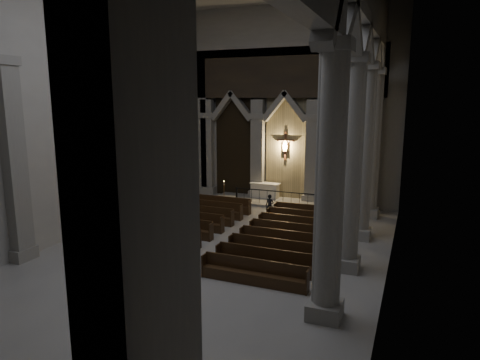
{
  "coord_description": "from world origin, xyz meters",
  "views": [
    {
      "loc": [
        7.67,
        -14.36,
        6.44
      ],
      "look_at": [
        0.49,
        3.0,
        2.86
      ],
      "focal_mm": 32.0,
      "sensor_mm": 36.0,
      "label": 1
    }
  ],
  "objects": [
    {
      "name": "candle_stand_left",
      "position": [
        -3.17,
        9.23,
        0.39
      ],
      "size": [
        0.24,
        0.24,
        1.44
      ],
      "color": "#A57732",
      "rests_on": "ground"
    },
    {
      "name": "worshipper",
      "position": [
        0.43,
        7.44,
        0.63
      ],
      "size": [
        0.47,
        0.31,
        1.26
      ],
      "primitive_type": "imported",
      "rotation": [
        0.0,
        0.0,
        -0.02
      ],
      "color": "black",
      "rests_on": "ground"
    },
    {
      "name": "room",
      "position": [
        0.0,
        0.0,
        7.6
      ],
      "size": [
        24.0,
        24.1,
        12.0
      ],
      "color": "gray",
      "rests_on": "ground"
    },
    {
      "name": "altar_rail",
      "position": [
        -0.0,
        9.73,
        0.67
      ],
      "size": [
        5.14,
        0.09,
        1.01
      ],
      "color": "black",
      "rests_on": "ground"
    },
    {
      "name": "pews",
      "position": [
        0.0,
        3.18,
        0.29
      ],
      "size": [
        9.34,
        8.93,
        0.88
      ],
      "color": "black",
      "rests_on": "ground"
    },
    {
      "name": "candle_stand_right",
      "position": [
        3.15,
        9.01,
        0.38
      ],
      "size": [
        0.24,
        0.24,
        1.41
      ],
      "color": "#A57732",
      "rests_on": "ground"
    },
    {
      "name": "left_pilasters",
      "position": [
        -6.75,
        3.5,
        3.91
      ],
      "size": [
        0.6,
        13.0,
        8.03
      ],
      "color": "gray",
      "rests_on": "ground"
    },
    {
      "name": "sanctuary_step",
      "position": [
        0.0,
        10.6,
        0.07
      ],
      "size": [
        8.5,
        2.6,
        0.15
      ],
      "primitive_type": "cube",
      "color": "gray",
      "rests_on": "ground"
    },
    {
      "name": "altar",
      "position": [
        -1.16,
        11.21,
        0.63
      ],
      "size": [
        1.89,
        0.76,
        0.96
      ],
      "color": "silver",
      "rests_on": "sanctuary_step"
    },
    {
      "name": "sanctuary_wall",
      "position": [
        0.0,
        11.54,
        6.62
      ],
      "size": [
        14.0,
        0.77,
        12.0
      ],
      "color": "gray",
      "rests_on": "ground"
    },
    {
      "name": "right_arcade",
      "position": [
        5.5,
        1.33,
        7.83
      ],
      "size": [
        1.0,
        24.0,
        12.0
      ],
      "color": "gray",
      "rests_on": "ground"
    }
  ]
}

